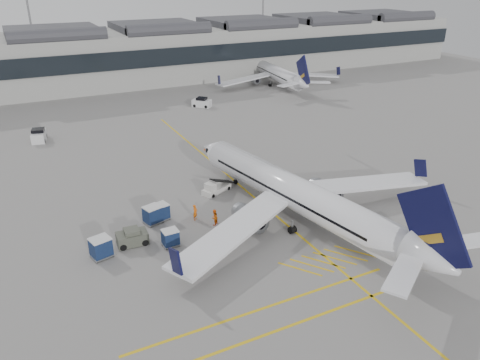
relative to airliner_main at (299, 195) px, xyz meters
name	(u,v)px	position (x,y,z in m)	size (l,w,h in m)	color
ground	(192,249)	(-11.54, -0.33, -2.73)	(220.00, 220.00, 0.00)	gray
terminal	(67,58)	(-11.54, 71.60, 3.41)	(200.00, 20.45, 12.40)	#9E9E99
light_masts	(45,12)	(-13.21, 85.67, 11.76)	(113.00, 0.60, 25.45)	slate
apron_markings	(241,186)	(-1.54, 9.67, -2.73)	(0.25, 60.00, 0.01)	gold
airliner_main	(299,195)	(0.00, 0.00, 0.00)	(31.59, 34.79, 9.31)	white
airliner_far	(276,73)	(29.36, 54.05, -0.28)	(28.52, 31.33, 8.34)	white
belt_loader	(216,188)	(-4.79, 9.55, -2.22)	(4.39, 2.81, 1.75)	silver
baggage_cart_a	(160,212)	(-12.37, 6.20, -1.81)	(1.91, 1.69, 1.72)	gray
baggage_cart_b	(170,237)	(-13.06, 1.12, -1.88)	(1.56, 1.31, 1.60)	gray
baggage_cart_c	(153,214)	(-13.27, 5.88, -1.76)	(2.07, 1.86, 1.82)	gray
baggage_cart_d	(101,247)	(-19.09, 2.02, -1.73)	(2.10, 1.88, 1.88)	gray
ramp_agent_a	(195,212)	(-9.24, 4.66, -1.91)	(0.60, 0.40, 1.65)	#DA590B
ramp_agent_b	(214,217)	(-7.93, 2.86, -1.92)	(0.79, 0.62, 1.63)	orange
pushback_tug	(132,237)	(-16.11, 2.93, -2.04)	(2.86, 1.85, 1.56)	#4C4F43
safety_cone_nose	(205,149)	(-0.65, 22.75, -2.51)	(0.33, 0.33, 0.46)	#F24C0A
safety_cone_engine	(279,201)	(0.20, 3.91, -2.47)	(0.38, 0.38, 0.53)	#F24C0A
service_van_mid	(39,135)	(-21.01, 37.34, -1.91)	(2.49, 3.89, 1.85)	silver
service_van_right	(202,103)	(7.66, 44.11, -1.95)	(3.60, 3.60, 1.74)	silver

